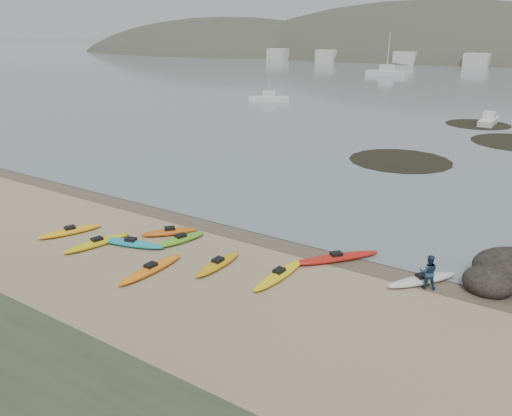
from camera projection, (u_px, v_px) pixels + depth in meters
The scene contains 5 objects.
ground at pixel (256, 233), 27.87m from camera, with size 600.00×600.00×0.00m, color tan.
wet_sand at pixel (253, 235), 27.63m from camera, with size 60.00×60.00×0.00m, color brown.
kayaks at pixel (204, 253), 25.01m from camera, with size 20.36×9.87×0.34m.
person_east at pixel (428, 272), 21.70m from camera, with size 0.77×0.60×1.59m, color navy.
kelp_mats at pixel (470, 143), 49.98m from camera, with size 16.62×30.26×0.04m.
Camera 1 is at (14.11, -21.54, 10.75)m, focal length 35.00 mm.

